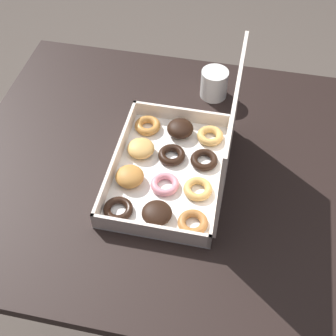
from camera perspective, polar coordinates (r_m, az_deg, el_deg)
ground_plane at (r=1.83m, az=-0.83°, el=-14.37°), size 8.00×8.00×0.00m
dining_table at (r=1.30m, az=-1.13°, el=-2.41°), size 0.90×1.01×0.72m
donut_box at (r=1.15m, az=1.50°, el=0.93°), size 0.39×0.29×0.31m
coffee_mug at (r=1.38m, az=5.65°, el=10.24°), size 0.08×0.08×0.09m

